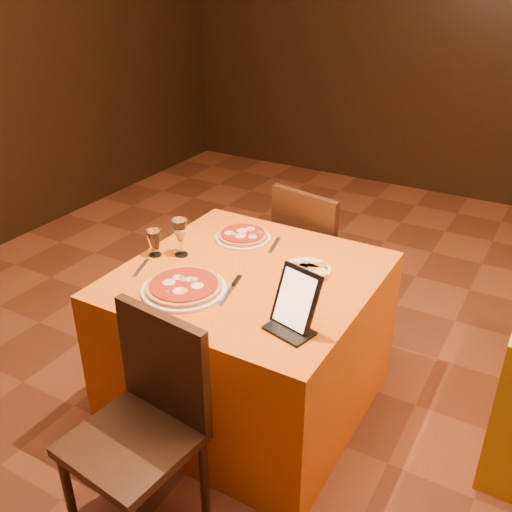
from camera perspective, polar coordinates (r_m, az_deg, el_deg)
The scene contains 14 objects.
floor at distance 2.87m, azimuth 5.61°, elevation -17.26°, with size 6.00×7.00×0.01m, color #5E2D19.
wall_back at distance 5.48m, azimuth 22.92°, elevation 19.15°, with size 6.00×0.01×2.80m, color black.
main_table at distance 2.78m, azimuth -0.69°, elevation -8.48°, with size 1.10×1.10×0.75m, color #D75E0D.
chair_main_near at distance 2.23m, azimuth -12.33°, elevation -17.70°, with size 0.48×0.48×0.91m, color black, non-canonical shape.
chair_main_far at distance 3.38m, azimuth 6.53°, elevation -0.06°, with size 0.47×0.47×0.91m, color black, non-canonical shape.
pizza_near at distance 2.46m, azimuth -7.21°, elevation -3.16°, with size 0.37×0.37×0.03m.
pizza_far at distance 2.89m, azimuth -1.32°, elevation 1.97°, with size 0.28×0.28×0.03m.
cutlet_dish at distance 2.60m, azimuth 5.09°, elevation -1.28°, with size 0.22×0.22×0.03m.
wine_glass at distance 2.72m, azimuth -7.58°, elevation 1.87°, with size 0.08×0.08×0.19m, color #D6BA7A, non-canonical shape.
water_glass at distance 2.75m, azimuth -10.13°, elevation 1.27°, with size 0.08×0.08×0.13m, color silver, non-canonical shape.
tablet at distance 2.17m, azimuth 4.03°, elevation -4.31°, with size 0.18×0.02×0.24m, color black.
knife at distance 2.44m, azimuth -2.61°, elevation -3.52°, with size 0.24×0.02×0.01m, color #B7B5BD.
fork_near at distance 2.67m, azimuth -11.42°, elevation -1.20°, with size 0.17×0.02×0.01m, color silver.
fork_far at distance 2.83m, azimuth 1.87°, elevation 1.09°, with size 0.18×0.02×0.01m, color #B8B8BF.
Camera 1 is at (0.78, -1.89, 2.01)m, focal length 40.00 mm.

